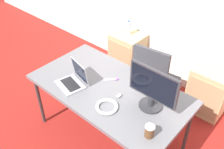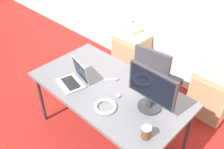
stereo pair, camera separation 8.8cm
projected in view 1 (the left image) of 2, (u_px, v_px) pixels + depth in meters
ground_plane at (110, 135)px, 3.08m from camera, size 14.00×14.00×0.00m
wall_back at (185, 0)px, 3.16m from camera, size 10.00×0.05×2.60m
desk at (109, 91)px, 2.65m from camera, size 1.69×0.92×0.76m
office_chair at (154, 87)px, 3.22m from camera, size 0.56×0.59×1.04m
cabinet_left at (127, 53)px, 3.97m from camera, size 0.47×0.42×0.65m
cabinet_right at (209, 90)px, 3.25m from camera, size 0.47×0.42×0.65m
water_bottle at (129, 28)px, 3.71m from camera, size 0.07×0.07×0.23m
laptop_center at (74, 80)px, 2.64m from camera, size 0.34×0.32×0.25m
monitor at (153, 89)px, 2.27m from camera, size 0.50×0.23×0.43m
mouse at (119, 95)px, 2.50m from camera, size 0.04×0.06×0.03m
coffee_cup_white at (134, 80)px, 2.64m from camera, size 0.08×0.08×0.11m
coffee_cup_brown at (149, 131)px, 2.09m from camera, size 0.08×0.08×0.12m
cable_coil at (107, 107)px, 2.38m from camera, size 0.22×0.22×0.03m
scissors at (113, 79)px, 2.73m from camera, size 0.13×0.15×0.01m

